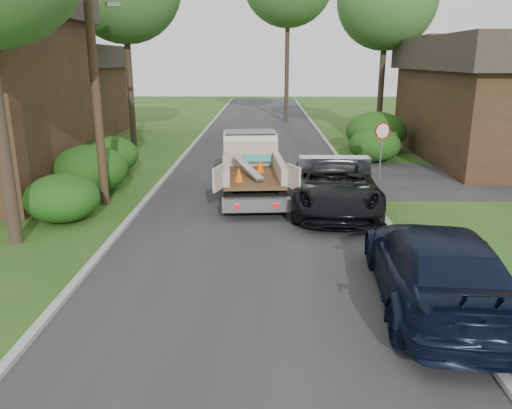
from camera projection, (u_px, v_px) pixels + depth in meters
The scene contains 15 objects.
ground at pixel (255, 258), 13.07m from camera, with size 120.00×120.00×0.00m, color #2B4F16.
road at pixel (260, 174), 22.67m from camera, with size 8.00×90.00×0.02m, color #28282B.
curb_left at pixel (170, 172), 22.72m from camera, with size 0.20×90.00×0.12m, color #9E9E99.
curb_right at pixel (350, 173), 22.58m from camera, with size 0.20×90.00×0.12m, color #9E9E99.
stop_sign at pixel (382, 139), 21.12m from camera, with size 0.71×0.32×2.48m.
utility_pole at pixel (93, 54), 16.50m from camera, with size 2.42×1.25×10.00m.
house_left_far at pixel (61, 90), 33.57m from camera, with size 7.56×7.56×6.00m.
hedge_left_a at pixel (62, 198), 15.84m from camera, with size 2.34×2.34×1.53m, color #0E3B0D.
hedge_left_b at pixel (90, 169), 19.16m from camera, with size 2.86×2.86×1.87m, color #0E3B0D.
hedge_left_c at pixel (109, 155), 22.55m from camera, with size 2.60×2.60×1.70m, color #0E3B0D.
hedge_right_a at pixel (375, 145), 25.21m from camera, with size 2.60×2.60×1.70m, color #0E3B0D.
hedge_right_b at pixel (376, 132), 28.01m from camera, with size 3.38×3.38×2.21m, color #0E3B0D.
flatbed_truck at pixel (251, 162), 19.24m from camera, with size 2.85×6.02×2.22m.
black_pickup at pixel (335, 185), 17.10m from camera, with size 2.84×6.17×1.71m, color black.
navy_suv at pixel (436, 266), 10.36m from camera, with size 2.41×5.92×1.72m, color black.
Camera 1 is at (0.23, -12.16, 4.98)m, focal length 35.00 mm.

